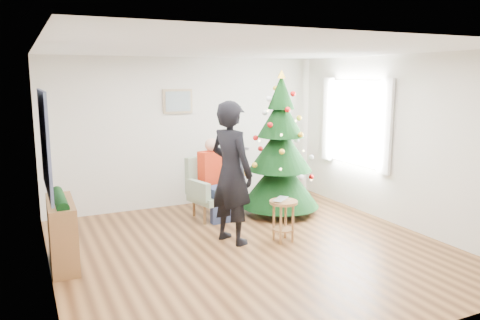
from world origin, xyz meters
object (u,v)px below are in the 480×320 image
armchair (212,196)px  console (62,233)px  stool (283,221)px  christmas_tree (280,150)px  standing_man (231,173)px

armchair → console: armchair is taller
stool → console: bearing=171.2°
christmas_tree → console: (-3.51, -0.80, -0.67)m
christmas_tree → stool: (-0.66, -1.24, -0.77)m
console → stool: bearing=-7.4°
console → christmas_tree: bearing=14.3°
christmas_tree → console: size_ratio=2.38×
christmas_tree → standing_man: (-1.31, -0.93, -0.09)m
armchair → standing_man: 1.34m
armchair → console: size_ratio=0.99×
armchair → console: 2.60m
christmas_tree → armchair: 1.35m
standing_man → console: standing_man is taller
christmas_tree → stool: bearing=-118.2°
christmas_tree → standing_man: 1.61m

